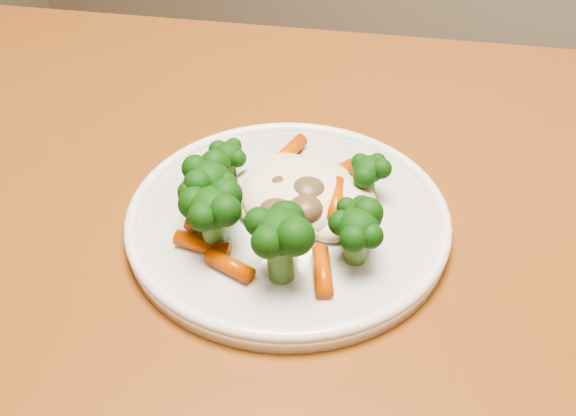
% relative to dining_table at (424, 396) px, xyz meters
% --- Properties ---
extents(dining_table, '(1.41, 1.19, 0.75)m').
position_rel_dining_table_xyz_m(dining_table, '(0.00, 0.00, 0.00)').
color(dining_table, brown).
rests_on(dining_table, ground).
extents(plate, '(0.24, 0.24, 0.01)m').
position_rel_dining_table_xyz_m(plate, '(-0.13, 0.02, 0.11)').
color(plate, white).
rests_on(plate, dining_table).
extents(meal, '(0.17, 0.17, 0.05)m').
position_rel_dining_table_xyz_m(meal, '(-0.13, 0.00, 0.13)').
color(meal, '#FBEAC8').
rests_on(meal, plate).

